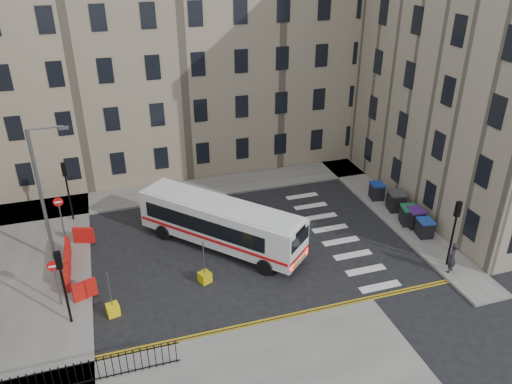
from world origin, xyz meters
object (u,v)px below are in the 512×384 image
wheelie_bin_d (396,201)px  bus (220,222)px  bollard_yellow (113,310)px  streetlamp (41,195)px  wheelie_bin_a (425,228)px  bollard_chevron (205,277)px  pedestrian (452,258)px  wheelie_bin_c (409,215)px  wheelie_bin_b (415,217)px  wheelie_bin_e (377,191)px

wheelie_bin_d → bus: bearing=-165.4°
bollard_yellow → streetlamp: bearing=116.9°
wheelie_bin_a → bollard_chevron: wheelie_bin_a is taller
wheelie_bin_d → pedestrian: size_ratio=0.75×
wheelie_bin_c → wheelie_bin_d: 1.92m
bollard_chevron → wheelie_bin_b: bearing=6.1°
wheelie_bin_c → bollard_yellow: 19.30m
bus → wheelie_bin_b: (12.52, -1.73, -0.90)m
wheelie_bin_e → bus: bearing=-156.9°
streetlamp → bollard_chevron: 10.09m
bus → bollard_yellow: bearing=171.7°
wheelie_bin_b → wheelie_bin_e: bearing=99.4°
pedestrian → bollard_yellow: (-18.32, 2.21, -0.79)m
streetlamp → bollard_yellow: bearing=-63.1°
bus → wheelie_bin_a: bearing=-55.5°
wheelie_bin_e → bollard_yellow: 20.11m
bus → bollard_yellow: (-6.72, -4.49, -1.37)m
wheelie_bin_b → streetlamp: bearing=176.3°
wheelie_bin_c → streetlamp: bearing=-172.5°
streetlamp → bollard_yellow: size_ratio=13.57×
wheelie_bin_e → pedestrian: pedestrian is taller
streetlamp → wheelie_bin_b: 22.74m
wheelie_bin_a → wheelie_bin_c: bearing=103.4°
wheelie_bin_b → pedestrian: size_ratio=0.66×
pedestrian → bollard_chevron: size_ratio=3.12×
wheelie_bin_d → bollard_chevron: 14.78m
wheelie_bin_a → bollard_yellow: (-19.16, -1.50, -0.42)m
wheelie_bin_b → bollard_chevron: size_ratio=2.06×
wheelie_bin_c → wheelie_bin_d: (0.23, 1.91, 0.05)m
streetlamp → bollard_yellow: streetlamp is taller
streetlamp → wheelie_bin_b: size_ratio=6.58×
wheelie_bin_b → wheelie_bin_d: bearing=93.8°
bus → wheelie_bin_d: 12.58m
wheelie_bin_d → wheelie_bin_e: wheelie_bin_d is taller
bus → wheelie_bin_b: 12.67m
wheelie_bin_e → streetlamp: bearing=-165.6°
wheelie_bin_a → wheelie_bin_c: 1.64m
streetlamp → wheelie_bin_d: bearing=-2.2°
wheelie_bin_b → bollard_chevron: wheelie_bin_b is taller
wheelie_bin_e → bollard_yellow: (-18.87, -6.93, -0.44)m
wheelie_bin_a → wheelie_bin_d: 3.54m
wheelie_bin_e → wheelie_bin_b: bearing=-73.2°
bus → bollard_chevron: 3.93m
wheelie_bin_a → wheelie_bin_e: wheelie_bin_e is taller
wheelie_bin_c → wheelie_bin_e: wheelie_bin_c is taller
bollard_chevron → wheelie_bin_d: bearing=14.9°
wheelie_bin_b → wheelie_bin_c: bearing=122.7°
wheelie_bin_b → wheelie_bin_e: (-0.37, 4.17, -0.03)m
bus → wheelie_bin_c: (12.32, -1.35, -0.90)m
wheelie_bin_e → bollard_chevron: wheelie_bin_e is taller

